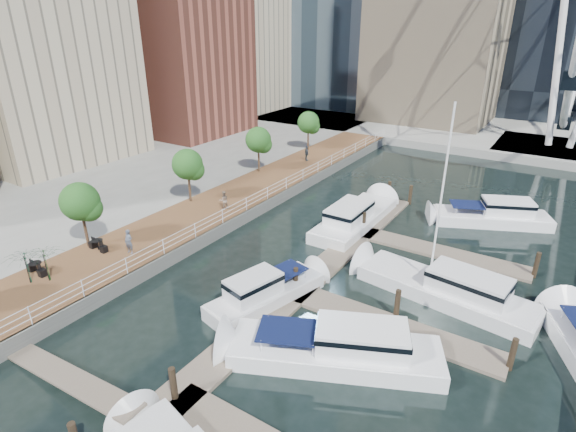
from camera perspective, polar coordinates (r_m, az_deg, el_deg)
The scene contains 16 objects.
ground at distance 24.55m, azimuth -15.69°, elevation -16.06°, with size 520.00×520.00×0.00m, color black.
boardwalk at distance 38.99m, azimuth -8.62°, elevation 0.97°, with size 6.00×60.00×1.00m, color brown.
seawall at distance 37.20m, azimuth -5.12°, elevation 0.02°, with size 0.25×60.00×1.00m, color #595954.
land_inland at distance 59.61m, azimuth -28.82°, elevation 6.25°, with size 48.00×90.00×1.00m, color gray.
land_far at distance 115.74m, azimuth 25.73°, elevation 13.99°, with size 200.00×114.00×1.00m, color gray.
pier at distance 65.49m, azimuth 31.04°, elevation 7.14°, with size 14.00×12.00×1.00m, color gray.
railing at distance 36.87m, azimuth -5.30°, elevation 1.51°, with size 0.10×60.00×1.05m, color white, non-canonical shape.
floating_docks at distance 27.29m, azimuth 12.27°, elevation -9.93°, with size 16.00×34.00×2.60m.
midrise_condos at distance 62.19m, azimuth -20.21°, elevation 20.50°, with size 19.00×67.00×28.00m.
street_trees at distance 38.62m, azimuth -12.65°, elevation 6.41°, with size 2.60×42.60×4.60m.
cafe_tables at distance 30.71m, azimuth -32.17°, elevation -7.41°, with size 2.50×13.70×0.74m.
yacht_foreground at distance 23.24m, azimuth 5.96°, elevation -17.78°, with size 3.00×11.21×2.15m, color white, non-canonical shape.
pedestrian_near at distance 31.65m, azimuth -19.57°, elevation -3.07°, with size 0.62×0.40×1.69m, color #4E5768.
pedestrian_mid at distance 37.19m, azimuth -8.16°, elevation 2.00°, with size 0.77×0.60×1.58m, color gray.
pedestrian_far at distance 50.11m, azimuth 2.39°, elevation 7.95°, with size 0.98×0.41×1.67m, color #353E43.
moored_yachts at distance 29.24m, azimuth 17.32°, elevation -9.21°, with size 22.48×35.72×11.50m.
Camera 1 is at (15.15, -11.78, 15.31)m, focal length 28.00 mm.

